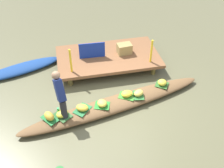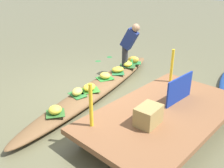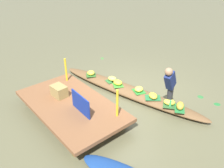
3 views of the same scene
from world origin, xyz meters
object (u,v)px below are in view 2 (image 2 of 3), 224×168
at_px(banana_bunch_3, 105,76).
at_px(banana_bunch_5, 77,92).
at_px(banana_bunch_1, 89,87).
at_px(market_banner, 180,89).
at_px(vendor_person, 129,43).
at_px(water_bottle, 132,63).
at_px(banana_bunch_2, 118,69).
at_px(banana_bunch_4, 133,60).
at_px(vendor_boat, 97,89).
at_px(banana_bunch_6, 128,64).
at_px(produce_crate, 148,115).
at_px(banana_bunch_0, 55,110).

height_order(banana_bunch_3, banana_bunch_5, same).
distance_m(banana_bunch_1, market_banner, 1.96).
bearing_deg(banana_bunch_5, vendor_person, -172.31).
bearing_deg(banana_bunch_1, market_banner, 109.72).
bearing_deg(banana_bunch_3, banana_bunch_5, 10.23).
xyz_separation_m(banana_bunch_3, water_bottle, (-1.12, -0.07, 0.02)).
xyz_separation_m(banana_bunch_2, banana_bunch_4, (-0.83, -0.15, 0.02)).
relative_size(vendor_boat, banana_bunch_2, 16.61).
distance_m(banana_bunch_1, banana_bunch_5, 0.32).
xyz_separation_m(banana_bunch_4, banana_bunch_6, (0.32, 0.05, -0.02)).
bearing_deg(produce_crate, banana_bunch_5, -92.18).
bearing_deg(banana_bunch_0, water_bottle, -169.39).
height_order(banana_bunch_6, market_banner, market_banner).
xyz_separation_m(banana_bunch_5, produce_crate, (0.07, 1.89, 0.23)).
distance_m(water_bottle, produce_crate, 3.09).
height_order(vendor_boat, produce_crate, produce_crate).
relative_size(banana_bunch_0, banana_bunch_6, 0.79).
distance_m(vendor_person, produce_crate, 3.04).
bearing_deg(banana_bunch_4, produce_crate, 42.75).
height_order(banana_bunch_2, water_bottle, water_bottle).
height_order(banana_bunch_0, banana_bunch_5, banana_bunch_0).
relative_size(banana_bunch_1, banana_bunch_3, 1.11).
distance_m(banana_bunch_2, banana_bunch_3, 0.52).
xyz_separation_m(banana_bunch_4, vendor_person, (0.34, 0.11, 0.58)).
bearing_deg(vendor_person, banana_bunch_4, -162.84).
bearing_deg(banana_bunch_4, vendor_person, 17.16).
bearing_deg(banana_bunch_2, vendor_person, -175.14).
bearing_deg(banana_bunch_3, banana_bunch_1, 17.04).
bearing_deg(water_bottle, vendor_boat, 6.50).
height_order(banana_bunch_2, banana_bunch_3, banana_bunch_3).
height_order(banana_bunch_0, banana_bunch_2, banana_bunch_0).
xyz_separation_m(vendor_boat, water_bottle, (-1.49, -0.17, 0.22)).
distance_m(banana_bunch_4, vendor_person, 0.69).
height_order(banana_bunch_6, water_bottle, water_bottle).
relative_size(vendor_boat, banana_bunch_0, 21.29).
bearing_deg(banana_bunch_2, banana_bunch_4, -169.89).
bearing_deg(vendor_boat, produce_crate, 57.16).
height_order(banana_bunch_6, produce_crate, produce_crate).
bearing_deg(banana_bunch_2, banana_bunch_0, 12.73).
height_order(banana_bunch_4, market_banner, market_banner).
xyz_separation_m(water_bottle, market_banner, (1.19, 2.11, 0.31)).
bearing_deg(vendor_person, vendor_boat, 7.81).
bearing_deg(market_banner, banana_bunch_6, -114.38).
distance_m(banana_bunch_3, water_bottle, 1.12).
xyz_separation_m(banana_bunch_3, banana_bunch_5, (1.03, 0.19, -0.00)).
bearing_deg(water_bottle, banana_bunch_3, 3.56).
distance_m(banana_bunch_2, banana_bunch_4, 0.84).
bearing_deg(water_bottle, banana_bunch_2, 2.10).
xyz_separation_m(banana_bunch_6, market_banner, (1.10, 2.18, 0.33)).
relative_size(banana_bunch_6, water_bottle, 1.54).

